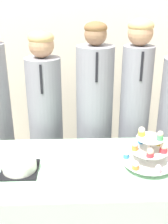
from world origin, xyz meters
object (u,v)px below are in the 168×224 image
(round_cake, at_px, (19,163))
(student_2, at_px, (94,124))
(student_1, at_px, (46,126))
(cupcake_stand, at_px, (149,151))
(cake_knife, at_px, (3,188))
(student_3, at_px, (134,118))

(round_cake, xyz_separation_m, student_2, (0.51, 0.66, -0.05))
(round_cake, distance_m, student_1, 0.67)
(round_cake, bearing_deg, cupcake_stand, 1.23)
(cake_knife, distance_m, cupcake_stand, 0.89)
(round_cake, distance_m, cake_knife, 0.19)
(student_3, bearing_deg, round_cake, -141.66)
(cupcake_stand, height_order, student_2, student_2)
(student_2, bearing_deg, round_cake, -127.31)
(cupcake_stand, xyz_separation_m, student_1, (-0.70, 0.65, -0.13))
(student_1, bearing_deg, cupcake_stand, -42.84)
(round_cake, height_order, student_3, student_3)
(cake_knife, xyz_separation_m, student_1, (0.17, 0.84, -0.02))
(round_cake, relative_size, student_2, 0.14)
(cake_knife, bearing_deg, student_1, 93.84)
(cake_knife, distance_m, student_2, 1.01)
(cake_knife, distance_m, student_1, 0.85)
(student_2, height_order, student_3, student_3)
(student_2, xyz_separation_m, student_3, (0.33, -0.00, 0.04))
(round_cake, bearing_deg, student_1, 81.33)
(student_2, relative_size, student_3, 0.99)
(student_1, xyz_separation_m, student_2, (0.40, 0.00, 0.02))
(cake_knife, bearing_deg, round_cake, 83.83)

